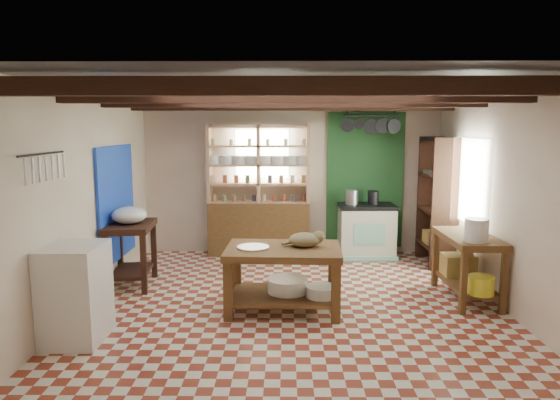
{
  "coord_description": "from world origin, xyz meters",
  "views": [
    {
      "loc": [
        -0.09,
        -5.97,
        2.16
      ],
      "look_at": [
        -0.17,
        0.3,
        1.23
      ],
      "focal_mm": 32.0,
      "sensor_mm": 36.0,
      "label": 1
    }
  ],
  "objects_px": {
    "work_table": "(283,279)",
    "prep_table": "(131,255)",
    "cat": "(305,240)",
    "stove": "(366,231)",
    "right_counter": "(467,267)",
    "white_cabinet": "(75,293)"
  },
  "relations": [
    {
      "from": "work_table",
      "to": "prep_table",
      "type": "height_order",
      "value": "prep_table"
    },
    {
      "from": "prep_table",
      "to": "cat",
      "type": "xyz_separation_m",
      "value": [
        2.33,
        -0.84,
        0.41
      ]
    },
    {
      "from": "stove",
      "to": "prep_table",
      "type": "height_order",
      "value": "stove"
    },
    {
      "from": "right_counter",
      "to": "cat",
      "type": "bearing_deg",
      "value": -170.94
    },
    {
      "from": "work_table",
      "to": "stove",
      "type": "height_order",
      "value": "stove"
    },
    {
      "from": "cat",
      "to": "stove",
      "type": "bearing_deg",
      "value": 57.16
    },
    {
      "from": "right_counter",
      "to": "cat",
      "type": "height_order",
      "value": "cat"
    },
    {
      "from": "white_cabinet",
      "to": "right_counter",
      "type": "relative_size",
      "value": 0.86
    },
    {
      "from": "right_counter",
      "to": "cat",
      "type": "relative_size",
      "value": 3.07
    },
    {
      "from": "prep_table",
      "to": "white_cabinet",
      "type": "xyz_separation_m",
      "value": [
        -0.02,
        -1.75,
        0.06
      ]
    },
    {
      "from": "prep_table",
      "to": "work_table",
      "type": "bearing_deg",
      "value": -27.78
    },
    {
      "from": "work_table",
      "to": "white_cabinet",
      "type": "relative_size",
      "value": 1.35
    },
    {
      "from": "work_table",
      "to": "stove",
      "type": "bearing_deg",
      "value": 62.82
    },
    {
      "from": "stove",
      "to": "white_cabinet",
      "type": "bearing_deg",
      "value": -136.99
    },
    {
      "from": "work_table",
      "to": "stove",
      "type": "xyz_separation_m",
      "value": [
        1.36,
        2.43,
        0.07
      ]
    },
    {
      "from": "work_table",
      "to": "prep_table",
      "type": "xyz_separation_m",
      "value": [
        -2.07,
        0.88,
        0.06
      ]
    },
    {
      "from": "right_counter",
      "to": "work_table",
      "type": "bearing_deg",
      "value": -171.02
    },
    {
      "from": "white_cabinet",
      "to": "cat",
      "type": "relative_size",
      "value": 2.64
    },
    {
      "from": "white_cabinet",
      "to": "work_table",
      "type": "bearing_deg",
      "value": 22.6
    },
    {
      "from": "white_cabinet",
      "to": "cat",
      "type": "distance_m",
      "value": 2.54
    },
    {
      "from": "prep_table",
      "to": "right_counter",
      "type": "xyz_separation_m",
      "value": [
        4.38,
        -0.48,
        -0.02
      ]
    },
    {
      "from": "right_counter",
      "to": "cat",
      "type": "xyz_separation_m",
      "value": [
        -2.05,
        -0.36,
        0.43
      ]
    }
  ]
}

